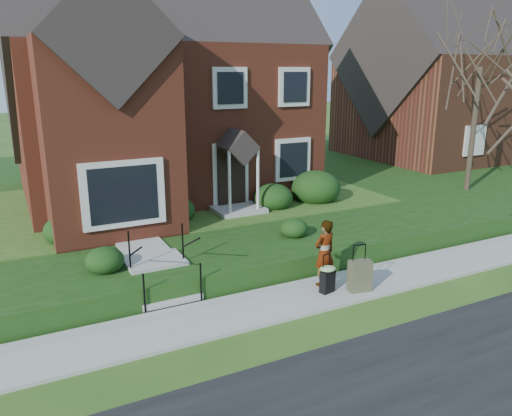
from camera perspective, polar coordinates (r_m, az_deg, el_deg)
ground at (r=11.76m, az=3.88°, el=-10.62°), size 120.00×120.00×0.00m
sidewalk at (r=11.74m, az=3.89°, el=-10.45°), size 60.00×1.60×0.08m
terrace at (r=22.59m, az=-1.47°, el=3.10°), size 44.00×20.00×0.60m
walkway at (r=15.04m, az=-14.28°, el=-2.53°), size 1.20×6.00×0.06m
main_house at (r=19.36m, az=-11.59°, el=15.52°), size 10.40×10.20×9.40m
neighbour_house at (r=29.35m, az=20.80°, el=14.75°), size 9.40×8.00×9.20m
front_steps at (r=12.21m, az=-10.86°, el=-7.39°), size 1.40×2.02×1.50m
foundation_shrubs at (r=16.28m, az=-0.52°, el=1.07°), size 10.02×4.49×1.24m
woman at (r=12.19m, az=7.84°, el=-5.10°), size 0.66×0.49×1.66m
suitcase_black at (r=11.97m, az=8.18°, el=-7.88°), size 0.46×0.41×0.95m
suitcase_olive at (r=12.18m, az=11.77°, el=-7.58°), size 0.57×0.39×1.14m
tree_gap at (r=20.88m, az=24.43°, el=15.70°), size 5.11×5.11×7.30m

